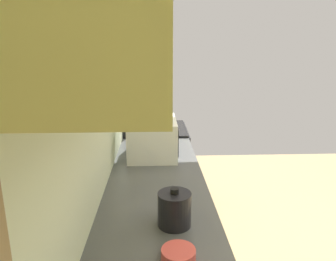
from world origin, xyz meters
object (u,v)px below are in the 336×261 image
(kettle, at_px, (174,209))
(bowl, at_px, (178,254))
(oven_range, at_px, (157,169))
(microwave, at_px, (153,137))

(kettle, bearing_deg, bowl, 180.00)
(oven_range, xyz_separation_m, microwave, (-0.78, 0.03, 0.57))
(bowl, bearing_deg, microwave, 4.85)
(microwave, height_order, kettle, microwave)
(kettle, bearing_deg, microwave, 6.08)
(oven_range, distance_m, bowl, 2.08)
(bowl, xyz_separation_m, kettle, (0.25, -0.00, 0.06))
(microwave, relative_size, bowl, 3.47)
(oven_range, xyz_separation_m, kettle, (-1.77, -0.07, 0.51))
(oven_range, relative_size, bowl, 7.92)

